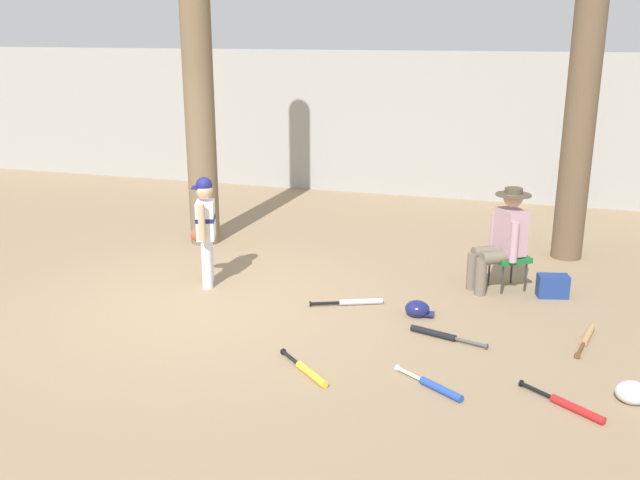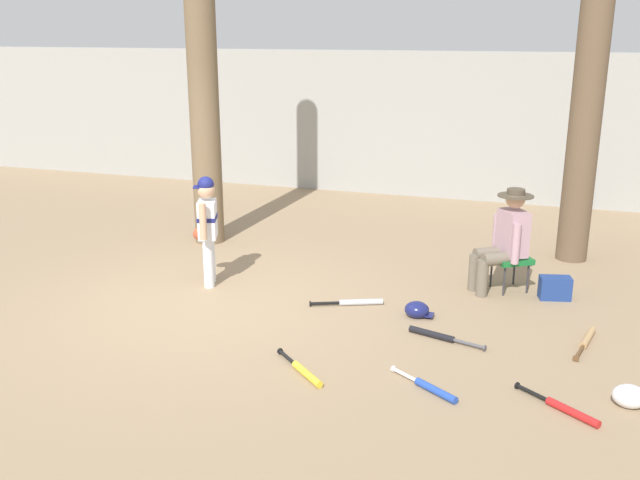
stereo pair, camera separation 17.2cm
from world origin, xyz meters
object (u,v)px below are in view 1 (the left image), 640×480
(tree_behind_spectator, at_px, (584,79))
(handbag_beside_stool, at_px, (553,286))
(bat_yellow_trainer, at_px, (308,371))
(bat_aluminum_silver, at_px, (355,302))
(seated_spectator, at_px, (503,236))
(young_ballplayer, at_px, (205,224))
(tree_near_player, at_px, (198,68))
(batting_helmet_white, at_px, (633,393))
(batting_helmet_navy, at_px, (417,309))
(bat_wood_tan, at_px, (587,337))
(bat_blue_youth, at_px, (436,387))
(bat_black_composite, at_px, (439,334))
(folding_stool, at_px, (508,259))
(bat_red_barrel, at_px, (571,406))

(tree_behind_spectator, distance_m, handbag_beside_stool, 2.71)
(bat_yellow_trainer, bearing_deg, bat_aluminum_silver, 90.46)
(seated_spectator, bearing_deg, young_ballplayer, -165.33)
(tree_near_player, distance_m, batting_helmet_white, 6.59)
(young_ballplayer, distance_m, batting_helmet_navy, 2.63)
(seated_spectator, bearing_deg, bat_wood_tan, -53.09)
(tree_near_player, distance_m, tree_behind_spectator, 4.96)
(tree_behind_spectator, height_order, bat_blue_youth, tree_behind_spectator)
(bat_blue_youth, bearing_deg, handbag_beside_stool, 69.61)
(handbag_beside_stool, relative_size, bat_black_composite, 0.43)
(bat_yellow_trainer, xyz_separation_m, bat_aluminum_silver, (-0.01, 1.72, 0.00))
(handbag_beside_stool, height_order, batting_helmet_white, handbag_beside_stool)
(batting_helmet_white, bearing_deg, bat_wood_tan, 104.48)
(bat_aluminum_silver, height_order, batting_helmet_navy, batting_helmet_navy)
(bat_blue_youth, height_order, bat_wood_tan, same)
(tree_behind_spectator, relative_size, handbag_beside_stool, 15.24)
(seated_spectator, xyz_separation_m, bat_black_composite, (-0.48, -1.57, -0.61))
(bat_blue_youth, distance_m, batting_helmet_white, 1.59)
(tree_near_player, height_order, bat_yellow_trainer, tree_near_player)
(bat_blue_youth, bearing_deg, folding_stool, 80.73)
(seated_spectator, relative_size, handbag_beside_stool, 3.53)
(young_ballplayer, height_order, seated_spectator, young_ballplayer)
(tree_behind_spectator, bearing_deg, bat_red_barrel, -90.86)
(tree_behind_spectator, distance_m, folding_stool, 2.54)
(tree_near_player, bearing_deg, batting_helmet_navy, -28.54)
(bat_blue_youth, xyz_separation_m, batting_helmet_white, (1.56, 0.28, 0.05))
(bat_wood_tan, distance_m, bat_aluminum_silver, 2.40)
(bat_black_composite, distance_m, batting_helmet_white, 1.86)
(bat_blue_youth, bearing_deg, young_ballplayer, 149.06)
(tree_behind_spectator, distance_m, batting_helmet_navy, 3.76)
(young_ballplayer, bearing_deg, bat_wood_tan, -4.64)
(tree_behind_spectator, height_order, batting_helmet_white, tree_behind_spectator)
(young_ballplayer, relative_size, batting_helmet_white, 4.07)
(tree_behind_spectator, xyz_separation_m, bat_yellow_trainer, (-2.25, -4.20, -2.29))
(young_ballplayer, height_order, bat_aluminum_silver, young_ballplayer)
(tree_behind_spectator, distance_m, bat_yellow_trainer, 5.29)
(batting_helmet_white, bearing_deg, young_ballplayer, 161.75)
(tree_behind_spectator, bearing_deg, folding_stool, -115.57)
(bat_yellow_trainer, bearing_deg, tree_behind_spectator, 61.87)
(bat_wood_tan, relative_size, batting_helmet_navy, 2.46)
(handbag_beside_stool, xyz_separation_m, batting_helmet_navy, (-1.37, -1.00, -0.05))
(young_ballplayer, relative_size, bat_wood_tan, 1.73)
(seated_spectator, xyz_separation_m, handbag_beside_stool, (0.59, -0.08, -0.51))
(bat_aluminum_silver, bearing_deg, bat_yellow_trainer, -89.54)
(handbag_beside_stool, relative_size, batting_helmet_white, 1.06)
(handbag_beside_stool, height_order, bat_aluminum_silver, handbag_beside_stool)
(tree_near_player, xyz_separation_m, folding_stool, (4.20, -0.69, -2.06))
(tree_near_player, relative_size, batting_helmet_white, 17.00)
(bat_aluminum_silver, xyz_separation_m, batting_helmet_navy, (0.71, -0.10, 0.04))
(bat_blue_youth, distance_m, bat_black_composite, 1.08)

